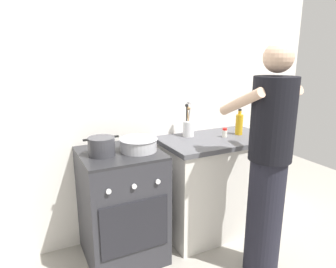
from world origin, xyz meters
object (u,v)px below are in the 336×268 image
object	(u,v)px
stove_range	(122,205)
person	(268,165)
mixing_bowl	(138,144)
utensil_crock	(188,126)
spice_bottle	(225,133)
pot	(102,146)
oil_bottle	(239,124)

from	to	relation	value
stove_range	person	world-z (taller)	person
stove_range	person	size ratio (longest dim) A/B	0.53
mixing_bowl	utensil_crock	size ratio (longest dim) A/B	0.90
person	spice_bottle	bearing A→B (deg)	82.71
mixing_bowl	person	size ratio (longest dim) A/B	0.17
pot	oil_bottle	world-z (taller)	oil_bottle
person	oil_bottle	bearing A→B (deg)	68.52
utensil_crock	oil_bottle	xyz separation A→B (m)	(0.45, -0.15, 0.01)
mixing_bowl	utensil_crock	distance (m)	0.60
pot	mixing_bowl	size ratio (longest dim) A/B	0.89
utensil_crock	oil_bottle	size ratio (longest dim) A/B	1.37
spice_bottle	utensil_crock	bearing A→B (deg)	148.40
mixing_bowl	spice_bottle	bearing A→B (deg)	2.16
pot	oil_bottle	size ratio (longest dim) A/B	1.09
utensil_crock	mixing_bowl	bearing A→B (deg)	-160.15
pot	utensil_crock	size ratio (longest dim) A/B	0.80
stove_range	pot	xyz separation A→B (m)	(-0.14, -0.02, 0.52)
utensil_crock	person	world-z (taller)	person
spice_bottle	mixing_bowl	bearing A→B (deg)	-177.84
pot	oil_bottle	distance (m)	1.29
spice_bottle	oil_bottle	world-z (taller)	oil_bottle
utensil_crock	person	xyz separation A→B (m)	(0.20, -0.80, -0.13)
mixing_bowl	utensil_crock	bearing A→B (deg)	19.85
spice_bottle	person	size ratio (longest dim) A/B	0.05
stove_range	pot	world-z (taller)	pot
stove_range	utensil_crock	distance (m)	0.90
pot	person	bearing A→B (deg)	-30.69
mixing_bowl	pot	bearing A→B (deg)	175.89
mixing_bowl	spice_bottle	world-z (taller)	mixing_bowl
oil_bottle	spice_bottle	bearing A→B (deg)	-174.38
utensil_crock	stove_range	bearing A→B (deg)	-167.12
stove_range	utensil_crock	world-z (taller)	utensil_crock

